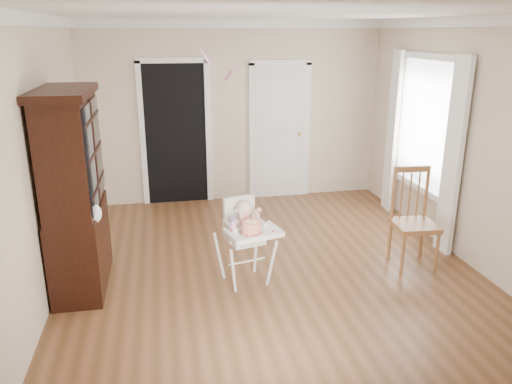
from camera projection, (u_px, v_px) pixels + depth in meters
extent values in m
plane|color=brown|center=(269.00, 266.00, 5.65)|extent=(5.00, 5.00, 0.00)
plane|color=white|center=(271.00, 13.00, 4.82)|extent=(5.00, 5.00, 0.00)
plane|color=beige|center=(235.00, 113.00, 7.57)|extent=(4.50, 0.00, 4.50)
plane|color=beige|center=(43.00, 160.00, 4.83)|extent=(0.00, 5.00, 5.00)
plane|color=beige|center=(464.00, 141.00, 5.64)|extent=(0.00, 5.00, 5.00)
cube|color=black|center=(176.00, 135.00, 7.49)|extent=(0.90, 0.03, 2.10)
cube|color=white|center=(142.00, 136.00, 7.39)|extent=(0.08, 0.05, 2.18)
cube|color=white|center=(208.00, 134.00, 7.57)|extent=(0.08, 0.05, 2.18)
cube|color=white|center=(172.00, 60.00, 7.15)|extent=(1.06, 0.05, 0.08)
cube|color=white|center=(280.00, 133.00, 7.77)|extent=(0.80, 0.05, 2.05)
cube|color=white|center=(252.00, 134.00, 7.70)|extent=(0.08, 0.05, 2.13)
cube|color=white|center=(307.00, 132.00, 7.85)|extent=(0.08, 0.05, 2.13)
sphere|color=gold|center=(300.00, 134.00, 7.80)|extent=(0.06, 0.06, 0.06)
cube|color=white|center=(427.00, 125.00, 6.36)|extent=(0.02, 1.20, 1.60)
cube|color=white|center=(433.00, 57.00, 6.10)|extent=(0.06, 1.36, 0.08)
cube|color=white|center=(453.00, 158.00, 5.70)|extent=(0.08, 0.28, 2.30)
cube|color=white|center=(392.00, 133.00, 7.16)|extent=(0.08, 0.28, 2.30)
cylinder|color=white|center=(233.00, 272.00, 4.98)|extent=(0.09, 0.13, 0.53)
cylinder|color=white|center=(272.00, 264.00, 5.15)|extent=(0.13, 0.09, 0.53)
cylinder|color=white|center=(219.00, 257.00, 5.32)|extent=(0.13, 0.09, 0.53)
cylinder|color=white|center=(256.00, 249.00, 5.49)|extent=(0.09, 0.13, 0.53)
cylinder|color=white|center=(247.00, 261.00, 5.19)|extent=(0.40, 0.12, 0.02)
cube|color=silver|center=(245.00, 239.00, 5.16)|extent=(0.41, 0.39, 0.07)
cube|color=silver|center=(230.00, 232.00, 5.06)|extent=(0.11, 0.30, 0.16)
cube|color=silver|center=(260.00, 226.00, 5.19)|extent=(0.11, 0.30, 0.16)
cube|color=silver|center=(239.00, 214.00, 5.22)|extent=(0.34, 0.13, 0.39)
cube|color=white|center=(254.00, 233.00, 4.93)|extent=(0.57, 0.47, 0.03)
cube|color=white|center=(261.00, 238.00, 4.78)|extent=(0.49, 0.15, 0.04)
ellipsoid|color=beige|center=(244.00, 226.00, 5.14)|extent=(0.21, 0.19, 0.23)
sphere|color=beige|center=(244.00, 209.00, 5.09)|extent=(0.19, 0.19, 0.16)
sphere|color=red|center=(246.00, 224.00, 5.08)|extent=(0.12, 0.12, 0.12)
sphere|color=red|center=(245.00, 215.00, 5.02)|extent=(0.06, 0.06, 0.06)
sphere|color=red|center=(259.00, 210.00, 5.08)|extent=(0.05, 0.05, 0.05)
cylinder|color=silver|center=(251.00, 232.00, 4.92)|extent=(0.25, 0.25, 0.01)
cylinder|color=#EE2A43|center=(251.00, 227.00, 4.91)|extent=(0.19, 0.19, 0.11)
cylinder|color=#F2E08C|center=(253.00, 223.00, 4.88)|extent=(0.09, 0.09, 0.02)
cylinder|color=#F595C6|center=(233.00, 226.00, 4.95)|extent=(0.06, 0.06, 0.10)
cylinder|color=#7F66B2|center=(233.00, 220.00, 4.93)|extent=(0.07, 0.07, 0.03)
cone|color=#7F66B2|center=(233.00, 217.00, 4.92)|extent=(0.02, 0.02, 0.04)
cube|color=black|center=(81.00, 247.00, 5.13)|extent=(0.47, 1.13, 0.85)
cube|color=black|center=(70.00, 153.00, 4.83)|extent=(0.43, 1.13, 1.13)
cube|color=black|center=(91.00, 159.00, 4.60)|extent=(0.02, 0.49, 0.99)
cube|color=black|center=(97.00, 146.00, 5.13)|extent=(0.02, 0.49, 0.99)
cube|color=black|center=(63.00, 92.00, 4.65)|extent=(0.51, 1.20, 0.08)
ellipsoid|color=white|center=(92.00, 214.00, 4.71)|extent=(0.19, 0.15, 0.21)
cube|color=brown|center=(415.00, 225.00, 5.53)|extent=(0.49, 0.49, 0.05)
cylinder|color=brown|center=(403.00, 253.00, 5.40)|extent=(0.04, 0.04, 0.48)
cylinder|color=brown|center=(437.00, 252.00, 5.44)|extent=(0.04, 0.04, 0.48)
cylinder|color=brown|center=(390.00, 239.00, 5.77)|extent=(0.04, 0.04, 0.48)
cylinder|color=brown|center=(422.00, 238.00, 5.81)|extent=(0.04, 0.04, 0.48)
cylinder|color=brown|center=(393.00, 194.00, 5.61)|extent=(0.04, 0.04, 0.62)
cylinder|color=brown|center=(426.00, 192.00, 5.65)|extent=(0.04, 0.04, 0.62)
cube|color=brown|center=(412.00, 169.00, 5.54)|extent=(0.41, 0.08, 0.06)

